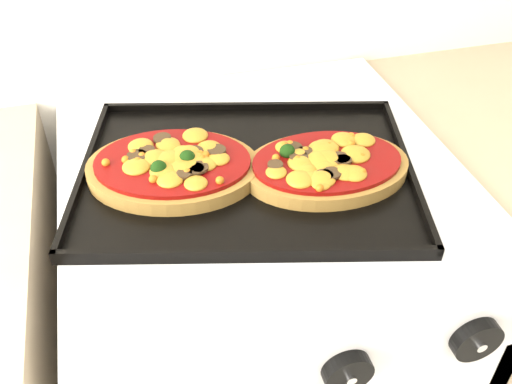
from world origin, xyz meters
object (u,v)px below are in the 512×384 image
object	(u,v)px
baking_tray	(247,170)
pizza_right	(327,165)
stove	(260,347)
pizza_left	(173,166)

from	to	relation	value
baking_tray	pizza_right	size ratio (longest dim) A/B	2.01
baking_tray	pizza_right	xyz separation A→B (m)	(0.11, -0.04, 0.02)
stove	baking_tray	distance (m)	0.47
pizza_left	pizza_right	xyz separation A→B (m)	(0.21, -0.06, -0.00)
pizza_left	pizza_right	size ratio (longest dim) A/B	1.03
stove	baking_tray	size ratio (longest dim) A/B	1.91
pizza_left	stove	bearing A→B (deg)	1.30
pizza_left	pizza_right	world-z (taller)	pizza_left
baking_tray	pizza_left	bearing A→B (deg)	-174.90
stove	baking_tray	bearing A→B (deg)	-144.49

